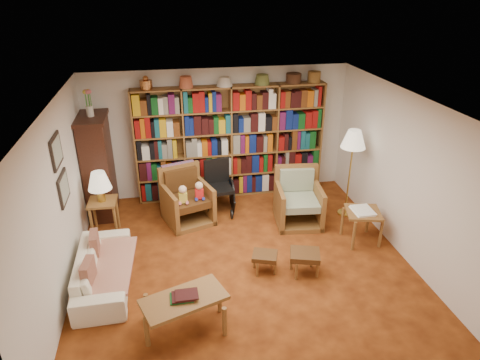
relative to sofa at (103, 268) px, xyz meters
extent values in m
plane|color=#944716|center=(2.05, 0.14, -0.25)|extent=(5.00, 5.00, 0.00)
plane|color=white|center=(2.05, 0.14, 2.25)|extent=(5.00, 5.00, 0.00)
plane|color=silver|center=(2.05, 2.64, 1.00)|extent=(5.00, 0.00, 5.00)
plane|color=silver|center=(2.05, -2.36, 1.00)|extent=(5.00, 0.00, 5.00)
plane|color=silver|center=(-0.45, 0.14, 1.00)|extent=(0.00, 5.00, 5.00)
plane|color=silver|center=(4.55, 0.14, 1.00)|extent=(0.00, 5.00, 5.00)
cube|color=brown|center=(2.25, 2.48, 0.85)|extent=(3.60, 0.30, 2.20)
cube|color=#3C1A10|center=(-0.21, 2.14, 0.65)|extent=(0.45, 0.90, 1.80)
cube|color=#3C1A10|center=(-0.21, 2.14, 1.58)|extent=(0.50, 0.95, 0.06)
cylinder|color=beige|center=(-0.21, 2.14, 1.70)|extent=(0.12, 0.12, 0.18)
cube|color=black|center=(-0.43, 0.44, 1.65)|extent=(0.03, 0.52, 0.42)
cube|color=gray|center=(-0.42, 0.44, 1.65)|extent=(0.01, 0.44, 0.34)
cube|color=black|center=(-0.43, 0.44, 1.10)|extent=(0.03, 0.52, 0.42)
cube|color=gray|center=(-0.42, 0.44, 1.10)|extent=(0.01, 0.44, 0.34)
imported|color=white|center=(0.00, 0.00, 0.00)|extent=(1.75, 0.70, 0.51)
cube|color=beige|center=(0.05, 0.00, 0.05)|extent=(0.81, 1.40, 0.04)
cube|color=maroon|center=(-0.13, 0.35, 0.20)|extent=(0.13, 0.35, 0.35)
cube|color=maroon|center=(-0.13, -0.35, 0.20)|extent=(0.16, 0.37, 0.35)
cube|color=brown|center=(-0.10, 1.35, 0.37)|extent=(0.47, 0.47, 0.04)
cylinder|color=brown|center=(-0.29, 1.16, 0.05)|extent=(0.05, 0.05, 0.60)
cylinder|color=brown|center=(0.09, 1.16, 0.05)|extent=(0.05, 0.05, 0.60)
cylinder|color=brown|center=(-0.29, 1.54, 0.05)|extent=(0.05, 0.05, 0.60)
cylinder|color=brown|center=(0.09, 1.54, 0.05)|extent=(0.05, 0.05, 0.60)
cylinder|color=gold|center=(-0.10, 1.35, 0.49)|extent=(0.13, 0.13, 0.21)
cone|color=beige|center=(-0.10, 1.35, 0.76)|extent=(0.38, 0.38, 0.30)
cube|color=brown|center=(1.31, 1.53, -0.21)|extent=(0.98, 1.00, 0.09)
cube|color=brown|center=(0.96, 1.53, 0.09)|extent=(0.32, 0.79, 0.69)
cube|color=brown|center=(1.66, 1.53, 0.09)|extent=(0.32, 0.79, 0.69)
cube|color=brown|center=(1.31, 1.89, 0.23)|extent=(0.76, 0.32, 0.97)
cube|color=#502E15|center=(1.31, 1.50, 0.17)|extent=(0.78, 0.83, 0.13)
cube|color=#502E15|center=(1.31, 1.82, 0.45)|extent=(0.61, 0.29, 0.41)
cube|color=#C7355B|center=(1.31, 1.93, 0.52)|extent=(0.59, 0.25, 0.43)
cube|color=brown|center=(3.24, 1.12, -0.21)|extent=(0.86, 0.89, 0.09)
cube|color=brown|center=(2.88, 1.12, 0.09)|extent=(0.16, 0.81, 0.69)
cube|color=brown|center=(3.59, 1.12, 0.09)|extent=(0.16, 0.81, 0.69)
cube|color=brown|center=(3.24, 1.49, 0.23)|extent=(0.78, 0.17, 0.97)
cube|color=#91A180|center=(3.24, 1.09, 0.18)|extent=(0.67, 0.74, 0.13)
cube|color=#91A180|center=(3.24, 1.41, 0.46)|extent=(0.61, 0.17, 0.41)
cube|color=black|center=(1.90, 1.77, 0.22)|extent=(0.54, 0.54, 0.06)
cube|color=black|center=(1.90, 2.00, 0.48)|extent=(0.48, 0.12, 0.48)
cylinder|color=black|center=(1.64, 1.88, 0.04)|extent=(0.03, 0.59, 0.59)
cylinder|color=black|center=(2.17, 1.88, 0.04)|extent=(0.03, 0.59, 0.59)
cylinder|color=black|center=(1.71, 1.47, -0.17)|extent=(0.03, 0.17, 0.17)
cylinder|color=black|center=(2.09, 1.47, -0.17)|extent=(0.03, 0.17, 0.17)
cylinder|color=gold|center=(4.20, 1.26, -0.24)|extent=(0.28, 0.28, 0.03)
cylinder|color=gold|center=(4.20, 1.26, 0.43)|extent=(0.03, 0.03, 1.38)
cone|color=beige|center=(4.20, 1.26, 1.22)|extent=(0.43, 0.43, 0.31)
cube|color=brown|center=(4.07, 0.36, 0.29)|extent=(0.65, 0.65, 0.04)
cylinder|color=brown|center=(3.84, 0.13, 0.01)|extent=(0.05, 0.05, 0.52)
cylinder|color=brown|center=(4.31, 0.13, 0.01)|extent=(0.05, 0.05, 0.52)
cylinder|color=brown|center=(3.84, 0.59, 0.01)|extent=(0.05, 0.05, 0.52)
cylinder|color=brown|center=(4.31, 0.59, 0.01)|extent=(0.05, 0.05, 0.52)
cube|color=white|center=(4.07, 0.36, 0.32)|extent=(0.38, 0.44, 0.03)
cube|color=#502E15|center=(2.32, -0.15, 0.02)|extent=(0.44, 0.41, 0.07)
cylinder|color=brown|center=(2.18, -0.26, -0.14)|extent=(0.04, 0.04, 0.23)
cylinder|color=brown|center=(2.45, -0.26, -0.14)|extent=(0.04, 0.04, 0.23)
cylinder|color=brown|center=(2.18, -0.04, -0.14)|extent=(0.04, 0.04, 0.23)
cylinder|color=brown|center=(2.45, -0.04, -0.14)|extent=(0.04, 0.04, 0.23)
cube|color=#502E15|center=(2.88, -0.30, 0.07)|extent=(0.51, 0.47, 0.09)
cylinder|color=brown|center=(2.72, -0.43, -0.12)|extent=(0.04, 0.04, 0.28)
cylinder|color=brown|center=(3.04, -0.43, -0.12)|extent=(0.04, 0.04, 0.28)
cylinder|color=brown|center=(2.72, -0.17, -0.12)|extent=(0.04, 0.04, 0.28)
cylinder|color=brown|center=(3.04, -0.17, -0.12)|extent=(0.04, 0.04, 0.28)
cube|color=brown|center=(1.08, -1.08, 0.19)|extent=(1.13, 0.82, 0.05)
cylinder|color=brown|center=(0.61, -1.29, -0.04)|extent=(0.06, 0.06, 0.42)
cylinder|color=brown|center=(1.54, -1.29, -0.04)|extent=(0.06, 0.06, 0.42)
cylinder|color=brown|center=(0.61, -0.87, -0.04)|extent=(0.06, 0.06, 0.42)
cylinder|color=brown|center=(1.54, -0.87, -0.04)|extent=(0.06, 0.06, 0.42)
cube|color=brown|center=(1.08, -1.08, 0.24)|extent=(0.34, 0.30, 0.05)
camera|label=1|loc=(1.00, -5.20, 3.72)|focal=32.00mm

